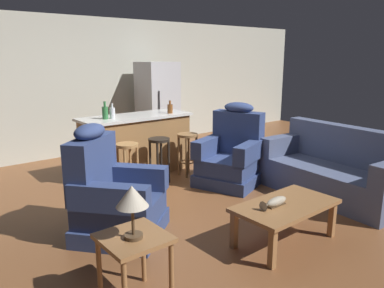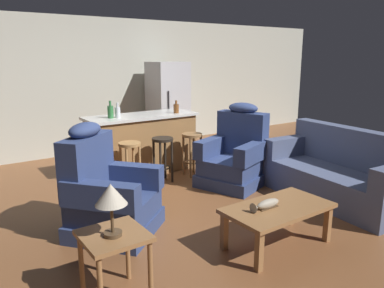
{
  "view_description": "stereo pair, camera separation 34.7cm",
  "coord_description": "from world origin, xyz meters",
  "px_view_note": "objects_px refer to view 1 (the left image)",
  "views": [
    {
      "loc": [
        -3.02,
        -3.8,
        1.88
      ],
      "look_at": [
        -0.02,
        -0.1,
        0.75
      ],
      "focal_mm": 35.0,
      "sensor_mm": 36.0,
      "label": 1
    },
    {
      "loc": [
        -2.75,
        -4.0,
        1.88
      ],
      "look_at": [
        -0.02,
        -0.1,
        0.75
      ],
      "focal_mm": 35.0,
      "sensor_mm": 36.0,
      "label": 2
    }
  ],
  "objects_px": {
    "bar_stool_left": "(127,158)",
    "bottle_short_amber": "(105,112)",
    "bottle_tall_green": "(112,113)",
    "kitchen_island": "(136,144)",
    "refrigerator": "(158,106)",
    "bar_stool_middle": "(159,152)",
    "bottle_wine_dark": "(170,108)",
    "coffee_table": "(286,209)",
    "fish_figurine": "(274,202)",
    "end_table": "(134,248)",
    "table_lamp": "(132,199)",
    "recliner_near_island": "(232,156)",
    "bar_stool_right": "(187,147)",
    "couch": "(334,172)",
    "recliner_near_lamp": "(113,197)"
  },
  "relations": [
    {
      "from": "table_lamp",
      "to": "bottle_short_amber",
      "type": "bearing_deg",
      "value": 66.94
    },
    {
      "from": "table_lamp",
      "to": "refrigerator",
      "type": "bearing_deg",
      "value": 53.9
    },
    {
      "from": "refrigerator",
      "to": "bottle_tall_green",
      "type": "bearing_deg",
      "value": -143.09
    },
    {
      "from": "kitchen_island",
      "to": "bar_stool_right",
      "type": "relative_size",
      "value": 2.65
    },
    {
      "from": "bar_stool_left",
      "to": "bottle_short_amber",
      "type": "height_order",
      "value": "bottle_short_amber"
    },
    {
      "from": "bottle_tall_green",
      "to": "bottle_short_amber",
      "type": "xyz_separation_m",
      "value": [
        -0.11,
        0.02,
        0.01
      ]
    },
    {
      "from": "bar_stool_middle",
      "to": "recliner_near_lamp",
      "type": "bearing_deg",
      "value": -140.43
    },
    {
      "from": "recliner_near_island",
      "to": "end_table",
      "type": "xyz_separation_m",
      "value": [
        -2.58,
        -1.54,
        0.04
      ]
    },
    {
      "from": "fish_figurine",
      "to": "refrigerator",
      "type": "bearing_deg",
      "value": 70.97
    },
    {
      "from": "fish_figurine",
      "to": "bottle_short_amber",
      "type": "xyz_separation_m",
      "value": [
        -0.33,
        2.95,
        0.59
      ]
    },
    {
      "from": "fish_figurine",
      "to": "couch",
      "type": "distance_m",
      "value": 1.8
    },
    {
      "from": "kitchen_island",
      "to": "refrigerator",
      "type": "relative_size",
      "value": 1.02
    },
    {
      "from": "coffee_table",
      "to": "fish_figurine",
      "type": "bearing_deg",
      "value": 169.6
    },
    {
      "from": "bar_stool_left",
      "to": "bottle_wine_dark",
      "type": "xyz_separation_m",
      "value": [
        1.09,
        0.47,
        0.56
      ]
    },
    {
      "from": "refrigerator",
      "to": "bottle_wine_dark",
      "type": "relative_size",
      "value": 8.35
    },
    {
      "from": "bar_stool_left",
      "to": "bar_stool_right",
      "type": "distance_m",
      "value": 1.08
    },
    {
      "from": "recliner_near_island",
      "to": "end_table",
      "type": "relative_size",
      "value": 2.14
    },
    {
      "from": "couch",
      "to": "bottle_wine_dark",
      "type": "height_order",
      "value": "bottle_wine_dark"
    },
    {
      "from": "end_table",
      "to": "table_lamp",
      "type": "distance_m",
      "value": 0.41
    },
    {
      "from": "bar_stool_right",
      "to": "bottle_tall_green",
      "type": "xyz_separation_m",
      "value": [
        -0.98,
        0.58,
        0.57
      ]
    },
    {
      "from": "coffee_table",
      "to": "recliner_near_island",
      "type": "relative_size",
      "value": 0.92
    },
    {
      "from": "bottle_tall_green",
      "to": "bottle_short_amber",
      "type": "relative_size",
      "value": 0.87
    },
    {
      "from": "coffee_table",
      "to": "end_table",
      "type": "relative_size",
      "value": 1.96
    },
    {
      "from": "bottle_short_amber",
      "to": "coffee_table",
      "type": "bearing_deg",
      "value": -80.9
    },
    {
      "from": "recliner_near_island",
      "to": "coffee_table",
      "type": "bearing_deg",
      "value": 41.77
    },
    {
      "from": "fish_figurine",
      "to": "kitchen_island",
      "type": "bearing_deg",
      "value": 86.06
    },
    {
      "from": "bar_stool_middle",
      "to": "bottle_wine_dark",
      "type": "relative_size",
      "value": 3.23
    },
    {
      "from": "end_table",
      "to": "refrigerator",
      "type": "height_order",
      "value": "refrigerator"
    },
    {
      "from": "fish_figurine",
      "to": "bar_stool_right",
      "type": "distance_m",
      "value": 2.46
    },
    {
      "from": "fish_figurine",
      "to": "end_table",
      "type": "xyz_separation_m",
      "value": [
        -1.54,
        0.1,
        -0.0
      ]
    },
    {
      "from": "bar_stool_left",
      "to": "bar_stool_right",
      "type": "bearing_deg",
      "value": 0.0
    },
    {
      "from": "fish_figurine",
      "to": "end_table",
      "type": "height_order",
      "value": "end_table"
    },
    {
      "from": "bar_stool_middle",
      "to": "bar_stool_right",
      "type": "relative_size",
      "value": 1.0
    },
    {
      "from": "recliner_near_island",
      "to": "refrigerator",
      "type": "height_order",
      "value": "refrigerator"
    },
    {
      "from": "coffee_table",
      "to": "kitchen_island",
      "type": "bearing_deg",
      "value": 88.97
    },
    {
      "from": "end_table",
      "to": "coffee_table",
      "type": "bearing_deg",
      "value": -4.23
    },
    {
      "from": "bottle_tall_green",
      "to": "bar_stool_right",
      "type": "bearing_deg",
      "value": -30.75
    },
    {
      "from": "fish_figurine",
      "to": "bar_stool_middle",
      "type": "xyz_separation_m",
      "value": [
        0.22,
        2.34,
        0.01
      ]
    },
    {
      "from": "couch",
      "to": "table_lamp",
      "type": "height_order",
      "value": "table_lamp"
    },
    {
      "from": "bar_stool_middle",
      "to": "kitchen_island",
      "type": "bearing_deg",
      "value": 91.61
    },
    {
      "from": "bottle_wine_dark",
      "to": "table_lamp",
      "type": "bearing_deg",
      "value": -130.26
    },
    {
      "from": "bar_stool_middle",
      "to": "bottle_tall_green",
      "type": "relative_size",
      "value": 2.94
    },
    {
      "from": "fish_figurine",
      "to": "recliner_near_island",
      "type": "distance_m",
      "value": 1.94
    },
    {
      "from": "coffee_table",
      "to": "bar_stool_right",
      "type": "distance_m",
      "value": 2.45
    },
    {
      "from": "refrigerator",
      "to": "bottle_short_amber",
      "type": "relative_size",
      "value": 6.62
    },
    {
      "from": "table_lamp",
      "to": "bar_stool_right",
      "type": "distance_m",
      "value": 3.27
    },
    {
      "from": "coffee_table",
      "to": "table_lamp",
      "type": "bearing_deg",
      "value": 176.74
    },
    {
      "from": "couch",
      "to": "bottle_tall_green",
      "type": "distance_m",
      "value": 3.3
    },
    {
      "from": "bottle_tall_green",
      "to": "coffee_table",
      "type": "bearing_deg",
      "value": -82.86
    },
    {
      "from": "coffee_table",
      "to": "refrigerator",
      "type": "bearing_deg",
      "value": 72.95
    }
  ]
}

